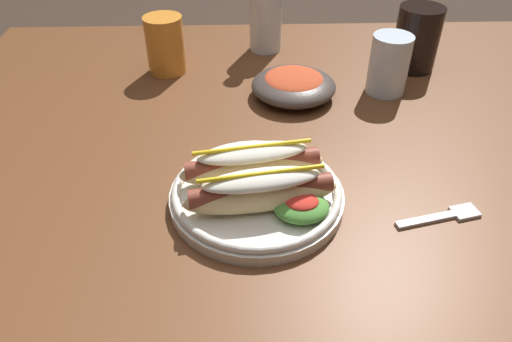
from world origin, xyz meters
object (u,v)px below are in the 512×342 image
water_cup (389,64)px  glass_bottle (266,11)px  extra_cup (165,45)px  side_bowl (294,84)px  hot_dog_plate (258,187)px  soda_cup (417,38)px  fork (444,216)px

water_cup → glass_bottle: bearing=137.2°
water_cup → extra_cup: 0.44m
water_cup → side_bowl: water_cup is taller
hot_dog_plate → soda_cup: 0.54m
glass_bottle → water_cup: bearing=-42.8°
extra_cup → side_bowl: size_ratio=0.72×
hot_dog_plate → fork: bearing=-9.1°
glass_bottle → side_bowl: (0.04, -0.22, -0.06)m
water_cup → glass_bottle: size_ratio=0.50×
fork → hot_dog_plate: bearing=157.6°
water_cup → extra_cup: extra_cup is taller
glass_bottle → side_bowl: bearing=-79.1°
fork → side_bowl: (-0.17, 0.34, 0.02)m
extra_cup → glass_bottle: size_ratio=0.51×
water_cup → glass_bottle: 0.30m
fork → water_cup: 0.36m
hot_dog_plate → fork: size_ratio=2.00×
hot_dog_plate → glass_bottle: glass_bottle is taller
hot_dog_plate → extra_cup: (-0.17, 0.42, 0.03)m
side_bowl → extra_cup: bearing=155.1°
fork → soda_cup: size_ratio=0.95×
soda_cup → water_cup: bearing=-128.8°
hot_dog_plate → side_bowl: size_ratio=1.53×
extra_cup → side_bowl: extra_cup is taller
soda_cup → side_bowl: soda_cup is taller
soda_cup → extra_cup: (-0.51, 0.00, -0.01)m
extra_cup → glass_bottle: bearing=26.7°
hot_dog_plate → glass_bottle: bearing=86.2°
soda_cup → glass_bottle: bearing=160.9°
side_bowl → water_cup: bearing=4.7°
fork → extra_cup: 0.62m
water_cup → extra_cup: (-0.43, 0.10, 0.00)m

